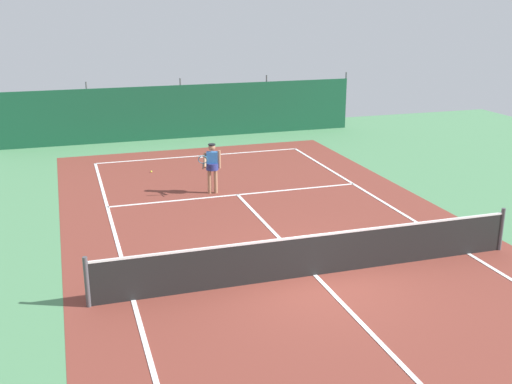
{
  "coord_description": "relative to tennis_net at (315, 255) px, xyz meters",
  "views": [
    {
      "loc": [
        -5.21,
        -11.95,
        6.01
      ],
      "look_at": [
        -0.21,
        3.77,
        0.9
      ],
      "focal_mm": 43.55,
      "sensor_mm": 36.0,
      "label": 1
    }
  ],
  "objects": [
    {
      "name": "ground_plane",
      "position": [
        0.0,
        0.0,
        -0.51
      ],
      "size": [
        36.0,
        36.0,
        0.0
      ],
      "primitive_type": "plane",
      "color": "#4C8456"
    },
    {
      "name": "court_surface",
      "position": [
        0.0,
        0.0,
        -0.51
      ],
      "size": [
        11.02,
        26.6,
        0.01
      ],
      "color": "brown",
      "rests_on": "ground"
    },
    {
      "name": "tennis_net",
      "position": [
        0.0,
        0.0,
        0.0
      ],
      "size": [
        10.12,
        0.1,
        1.1
      ],
      "color": "black",
      "rests_on": "ground"
    },
    {
      "name": "back_fence",
      "position": [
        -0.0,
        15.99,
        0.16
      ],
      "size": [
        16.3,
        0.98,
        2.7
      ],
      "color": "#14472D",
      "rests_on": "ground"
    },
    {
      "name": "tennis_player",
      "position": [
        -0.72,
        6.85,
        0.45
      ],
      "size": [
        0.81,
        0.68,
        1.64
      ],
      "rotation": [
        0.0,
        0.0,
        2.89
      ],
      "color": "#9E7051",
      "rests_on": "ground"
    },
    {
      "name": "tennis_ball_near_player",
      "position": [
        -2.24,
        10.01,
        -0.48
      ],
      "size": [
        0.07,
        0.07,
        0.07
      ],
      "primitive_type": "sphere",
      "color": "#CCDB33",
      "rests_on": "ground"
    }
  ]
}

